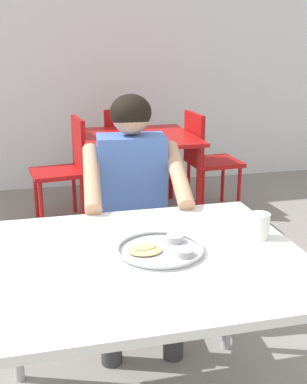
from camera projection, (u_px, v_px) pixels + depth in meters
back_wall at (59, 16)px, 4.57m from camera, size 12.00×0.12×3.40m
table_foreground at (146, 274)px, 1.68m from camera, size 1.12×0.94×0.75m
thali_tray at (161, 249)px, 1.69m from camera, size 0.31×0.31×0.03m
drinking_cup at (260, 225)px, 1.80m from camera, size 0.08×0.08×0.10m
chair_foreground at (129, 227)px, 2.64m from camera, size 0.44×0.47×0.82m
diner_foreground at (134, 196)px, 2.36m from camera, size 0.53×0.58×1.22m
table_background_red at (139, 144)px, 3.97m from camera, size 0.92×0.94×0.72m
chair_red_left at (67, 163)px, 3.94m from camera, size 0.46×0.45×0.87m
chair_red_right at (205, 155)px, 4.17m from camera, size 0.45×0.44×0.88m
chair_red_far at (124, 146)px, 4.58m from camera, size 0.42×0.44×0.87m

